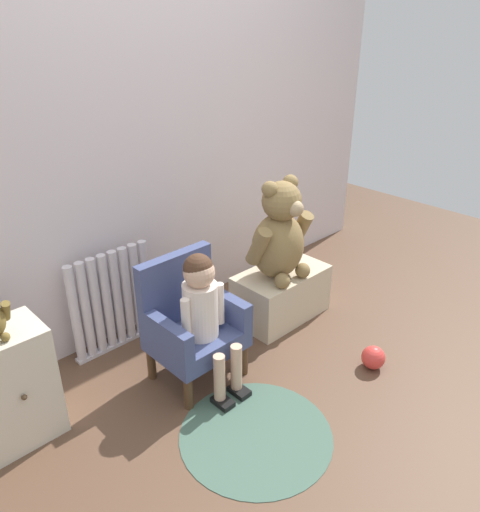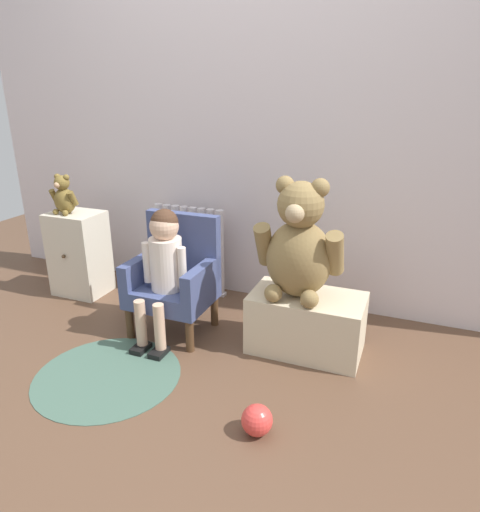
# 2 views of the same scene
# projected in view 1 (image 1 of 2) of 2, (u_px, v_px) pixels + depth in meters

# --- Properties ---
(ground_plane) EXTENTS (6.00, 6.00, 0.00)m
(ground_plane) POSITION_uv_depth(u_px,v_px,m) (301.00, 401.00, 2.42)
(ground_plane) COLOR brown
(back_wall) EXTENTS (3.80, 0.05, 2.40)m
(back_wall) POSITION_uv_depth(u_px,v_px,m) (146.00, 117.00, 2.63)
(back_wall) COLOR silver
(back_wall) RESTS_ON ground_plane
(radiator) EXTENTS (0.50, 0.05, 0.58)m
(radiator) POSITION_uv_depth(u_px,v_px,m) (112.00, 301.00, 2.71)
(radiator) COLOR silver
(radiator) RESTS_ON ground_plane
(small_dresser) EXTENTS (0.33, 0.28, 0.54)m
(small_dresser) POSITION_uv_depth(u_px,v_px,m) (12.00, 386.00, 2.12)
(small_dresser) COLOR beige
(small_dresser) RESTS_ON ground_plane
(child_armchair) EXTENTS (0.43, 0.37, 0.64)m
(child_armchair) POSITION_uv_depth(u_px,v_px,m) (190.00, 321.00, 2.49)
(child_armchair) COLOR #404C79
(child_armchair) RESTS_ON ground_plane
(child_figure) EXTENTS (0.25, 0.35, 0.71)m
(child_figure) POSITION_uv_depth(u_px,v_px,m) (203.00, 304.00, 2.35)
(child_figure) COLOR silver
(child_figure) RESTS_ON ground_plane
(low_bench) EXTENTS (0.57, 0.33, 0.31)m
(low_bench) POSITION_uv_depth(u_px,v_px,m) (281.00, 294.00, 3.04)
(low_bench) COLOR beige
(low_bench) RESTS_ON ground_plane
(large_teddy_bear) EXTENTS (0.43, 0.30, 0.59)m
(large_teddy_bear) POSITION_uv_depth(u_px,v_px,m) (280.00, 235.00, 2.81)
(large_teddy_bear) COLOR olive
(large_teddy_bear) RESTS_ON low_bench
(floor_rug) EXTENTS (0.69, 0.69, 0.01)m
(floor_rug) POSITION_uv_depth(u_px,v_px,m) (256.00, 435.00, 2.23)
(floor_rug) COLOR #436253
(floor_rug) RESTS_ON ground_plane
(toy_ball) EXTENTS (0.12, 0.12, 0.12)m
(toy_ball) POSITION_uv_depth(u_px,v_px,m) (373.00, 357.00, 2.63)
(toy_ball) COLOR #E13D38
(toy_ball) RESTS_ON ground_plane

